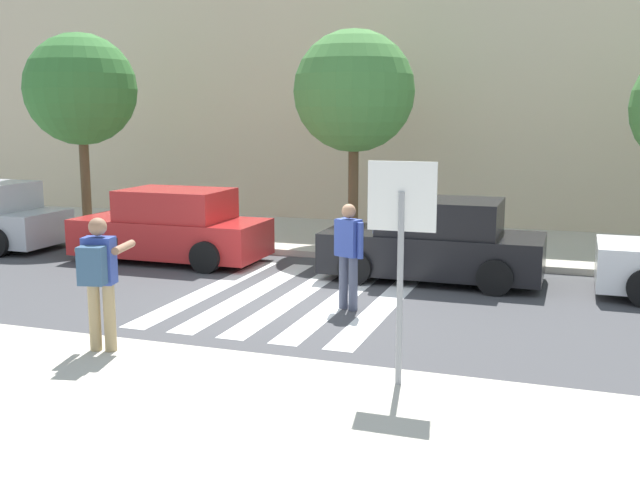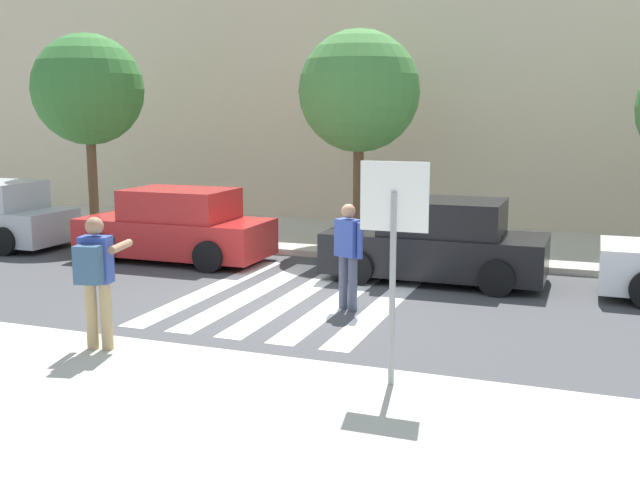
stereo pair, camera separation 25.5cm
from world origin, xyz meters
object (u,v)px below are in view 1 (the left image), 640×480
at_px(stop_sign, 401,224).
at_px(street_tree_west, 81,90).
at_px(parked_car_black, 434,242).
at_px(street_tree_center, 354,92).
at_px(pedestrian_crossing, 348,250).
at_px(parked_car_red, 172,228).
at_px(photographer_with_backpack, 99,273).

relative_size(stop_sign, street_tree_west, 0.51).
height_order(parked_car_black, street_tree_center, street_tree_center).
bearing_deg(pedestrian_crossing, street_tree_west, 150.95).
bearing_deg(parked_car_black, parked_car_red, 180.00).
xyz_separation_m(pedestrian_crossing, street_tree_center, (-1.53, 5.42, 2.64)).
relative_size(stop_sign, parked_car_red, 0.61).
bearing_deg(street_tree_center, stop_sign, -70.31).
relative_size(photographer_with_backpack, parked_car_black, 0.42).
bearing_deg(pedestrian_crossing, street_tree_center, 105.76).
xyz_separation_m(parked_car_red, street_tree_center, (3.18, 2.84, 2.89)).
relative_size(stop_sign, pedestrian_crossing, 1.45).
relative_size(pedestrian_crossing, street_tree_center, 0.35).
relative_size(pedestrian_crossing, parked_car_black, 0.42).
height_order(photographer_with_backpack, street_tree_center, street_tree_center).
height_order(pedestrian_crossing, parked_car_black, pedestrian_crossing).
bearing_deg(photographer_with_backpack, parked_car_black, 62.59).
xyz_separation_m(pedestrian_crossing, street_tree_west, (-8.37, 4.65, 2.72)).
relative_size(parked_car_red, parked_car_black, 1.00).
height_order(stop_sign, parked_car_red, stop_sign).
xyz_separation_m(street_tree_west, street_tree_center, (6.84, 0.77, -0.08)).
distance_m(stop_sign, pedestrian_crossing, 3.88).
distance_m(parked_car_red, parked_car_black, 5.63).
distance_m(photographer_with_backpack, pedestrian_crossing, 4.14).
bearing_deg(parked_car_black, pedestrian_crossing, -109.53).
distance_m(stop_sign, photographer_with_backpack, 3.93).
bearing_deg(parked_car_red, street_tree_center, 41.70).
xyz_separation_m(photographer_with_backpack, street_tree_west, (-6.14, 8.14, 2.53)).
height_order(stop_sign, parked_car_black, stop_sign).
relative_size(parked_car_red, street_tree_west, 0.83).
bearing_deg(street_tree_west, parked_car_red, -29.44).
height_order(photographer_with_backpack, parked_car_black, photographer_with_backpack).
relative_size(photographer_with_backpack, pedestrian_crossing, 1.00).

